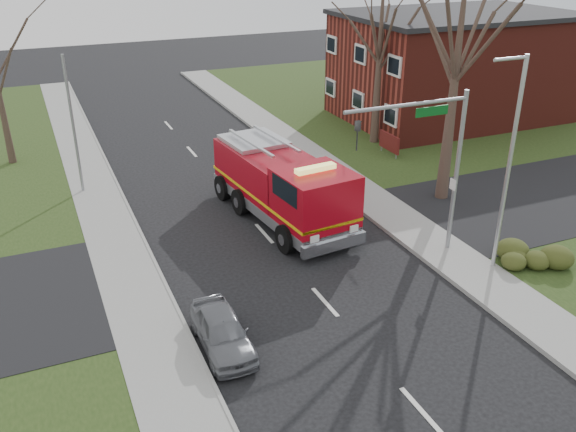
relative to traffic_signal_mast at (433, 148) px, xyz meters
name	(u,v)px	position (x,y,z in m)	size (l,w,h in m)	color
ground	(325,302)	(-5.21, -1.50, -4.71)	(120.00, 120.00, 0.00)	black
sidewalk_right	(464,266)	(0.99, -1.50, -4.63)	(2.40, 80.00, 0.15)	gray
sidewalk_left	(154,342)	(-11.41, -1.50, -4.63)	(2.40, 80.00, 0.15)	gray
brick_building	(454,66)	(13.79, 16.50, -1.05)	(15.40, 10.40, 7.25)	maroon
health_center_sign	(389,142)	(5.29, 11.00, -3.83)	(0.12, 2.00, 1.40)	#541413
hedge_corner	(539,253)	(3.79, -2.50, -4.13)	(2.80, 2.00, 0.90)	#343C15
bare_tree_near	(458,48)	(4.29, 4.50, 2.71)	(6.00, 6.00, 12.00)	#35261F
bare_tree_far	(380,38)	(5.79, 13.50, 1.78)	(5.25, 5.25, 10.50)	#35261F
traffic_signal_mast	(433,148)	(0.00, 0.00, 0.00)	(5.29, 0.18, 6.80)	gray
streetlight_pole	(509,161)	(1.93, -2.00, -0.16)	(1.48, 0.16, 8.40)	#B7BABF
utility_pole_far	(73,127)	(-12.01, 12.50, -1.21)	(0.14, 0.14, 7.00)	gray
fire_engine	(283,188)	(-3.86, 5.55, -3.12)	(4.09, 9.00, 3.52)	#9A0713
parked_car_maroon	(222,331)	(-9.41, -2.54, -4.08)	(1.47, 3.66, 1.25)	slate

